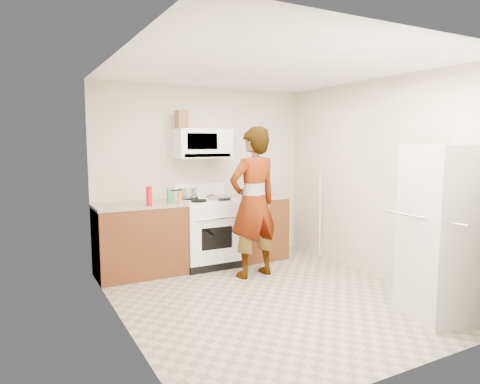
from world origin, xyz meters
TOP-DOWN VIEW (x-y plane):
  - floor at (0.00, 0.00)m, footprint 3.60×3.60m
  - back_wall at (0.00, 1.79)m, footprint 3.20×0.02m
  - right_wall at (1.59, 0.00)m, footprint 0.02×3.60m
  - cabinet_left at (-1.04, 1.49)m, footprint 1.12×0.62m
  - counter_left at (-1.04, 1.49)m, footprint 1.14×0.64m
  - cabinet_right at (0.68, 1.49)m, footprint 0.80×0.62m
  - counter_right at (0.68, 1.49)m, footprint 0.82×0.64m
  - gas_range at (-0.10, 1.48)m, footprint 0.76×0.65m
  - microwave at (-0.10, 1.61)m, footprint 0.76×0.38m
  - person at (0.22, 0.75)m, footprint 0.74×0.53m
  - fridge at (1.25, -1.25)m, footprint 0.87×0.87m
  - kettle at (0.76, 1.65)m, footprint 0.17×0.17m
  - jug at (-0.41, 1.60)m, footprint 0.15×0.15m
  - saucepan at (-0.31, 1.63)m, footprint 0.27×0.27m
  - tray at (0.04, 1.38)m, footprint 0.28×0.22m
  - bottle_spray at (-0.98, 1.23)m, footprint 0.09×0.09m
  - bottle_hot_sauce at (-0.57, 1.27)m, footprint 0.06×0.06m
  - bottle_green_cap at (-0.70, 1.33)m, footprint 0.07×0.07m
  - pot_lid at (-0.53, 1.40)m, footprint 0.30×0.30m
  - broom at (1.51, 1.01)m, footprint 0.20×0.22m

SIDE VIEW (x-z plane):
  - floor at x=0.00m, z-range 0.00..0.00m
  - cabinet_left at x=-1.04m, z-range 0.00..0.90m
  - cabinet_right at x=0.68m, z-range 0.00..0.90m
  - gas_range at x=-0.10m, z-range -0.08..1.05m
  - broom at x=1.51m, z-range 0.01..1.29m
  - fridge at x=1.25m, z-range 0.00..1.70m
  - counter_left at x=-1.04m, z-range 0.90..0.93m
  - counter_right at x=0.68m, z-range 0.90..0.93m
  - pot_lid at x=-0.53m, z-range 0.94..0.95m
  - tray at x=0.04m, z-range 0.93..0.98m
  - person at x=0.22m, z-range 0.00..1.91m
  - bottle_hot_sauce at x=-0.57m, z-range 0.94..1.08m
  - kettle at x=0.76m, z-range 0.94..1.09m
  - saucepan at x=-0.31m, z-range 0.95..1.09m
  - bottle_green_cap at x=-0.70m, z-range 0.94..1.13m
  - bottle_spray at x=-0.98m, z-range 0.94..1.18m
  - back_wall at x=0.00m, z-range 0.00..2.50m
  - right_wall at x=1.59m, z-range 0.00..2.50m
  - microwave at x=-0.10m, z-range 1.50..1.90m
  - jug at x=-0.41m, z-range 1.90..2.14m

